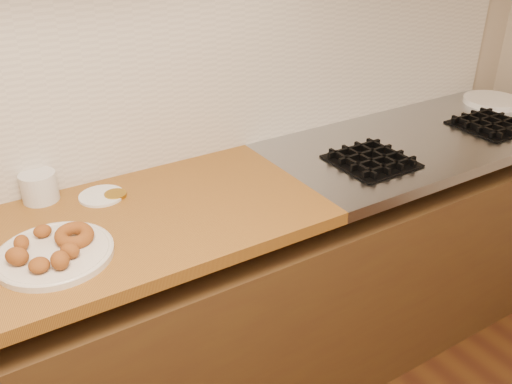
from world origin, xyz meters
TOP-DOWN VIEW (x-y plane):
  - wall_back at (0.00, 2.00)m, footprint 4.00×0.02m
  - base_cabinet at (0.00, 1.69)m, footprint 3.60×0.60m
  - stovetop at (1.15, 1.69)m, footprint 1.30×0.62m
  - backsplash at (0.00, 1.99)m, footprint 3.60×0.02m
  - burner_grates at (1.13, 1.61)m, footprint 0.91×0.26m
  - donut_plate at (-0.29, 1.61)m, footprint 0.30×0.30m
  - ring_donut at (-0.23, 1.63)m, footprint 0.12×0.12m
  - fried_dough_chunks at (-0.33, 1.59)m, footprint 0.19×0.22m
  - plastic_tub at (-0.25, 1.94)m, footprint 0.11×0.11m
  - tub_lid at (-0.09, 1.86)m, footprint 0.17×0.17m
  - brass_jar_lid at (-0.05, 1.84)m, footprint 0.08×0.08m
  - plate_stack at (1.70, 1.79)m, footprint 0.25×0.25m

SIDE VIEW (x-z plane):
  - base_cabinet at x=0.00m, z-range 0.00..0.77m
  - stovetop at x=1.15m, z-range 0.86..0.90m
  - tub_lid at x=-0.09m, z-range 0.90..0.91m
  - brass_jar_lid at x=-0.05m, z-range 0.90..0.91m
  - donut_plate at x=-0.29m, z-range 0.90..0.92m
  - burner_grates at x=1.13m, z-range 0.90..0.93m
  - plate_stack at x=1.70m, z-range 0.90..0.92m
  - ring_donut at x=-0.23m, z-range 0.91..0.96m
  - fried_dough_chunks at x=-0.33m, z-range 0.91..0.96m
  - plastic_tub at x=-0.25m, z-range 0.90..0.99m
  - backsplash at x=0.00m, z-range 0.90..1.50m
  - wall_back at x=0.00m, z-range 0.00..2.70m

